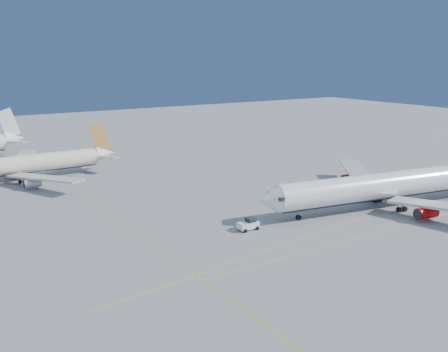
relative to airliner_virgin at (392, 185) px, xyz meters
The scene contains 5 objects.
ground 21.07m from the airliner_virgin, behind, with size 500.00×500.00×0.00m, color slate.
taxiway_lines 36.49m from the airliner_virgin, 164.88° to the left, with size 118.86×140.00×0.02m.
airliner_virgin is the anchor object (origin of this frame).
airliner_etihad 104.91m from the airliner_virgin, 132.71° to the left, with size 59.84×55.37×15.64m.
pushback_tug 39.84m from the airliner_virgin, behind, with size 4.55×2.82×2.55m.
Camera 1 is at (-78.21, -79.77, 36.05)m, focal length 40.00 mm.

